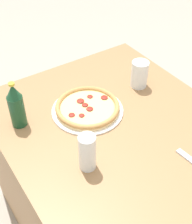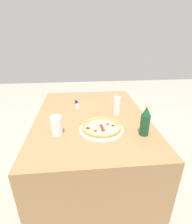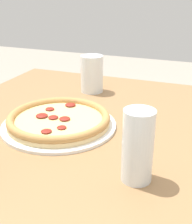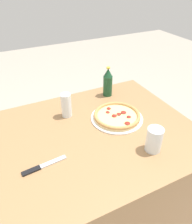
% 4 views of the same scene
% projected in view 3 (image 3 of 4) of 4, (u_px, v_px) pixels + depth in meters
% --- Properties ---
extents(pizza_margherita, '(0.31, 0.31, 0.04)m').
position_uv_depth(pizza_margherita, '(59.00, 120.00, 0.83)').
color(pizza_margherita, white).
rests_on(pizza_margherita, table).
extents(glass_cola, '(0.08, 0.08, 0.13)m').
position_uv_depth(glass_cola, '(92.00, 75.00, 1.08)').
color(glass_cola, white).
rests_on(glass_cola, table).
extents(glass_water, '(0.06, 0.06, 0.15)m').
position_uv_depth(glass_water, '(138.00, 148.00, 0.59)').
color(glass_water, white).
rests_on(glass_water, table).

